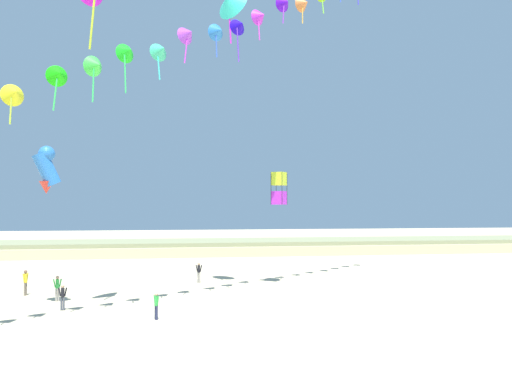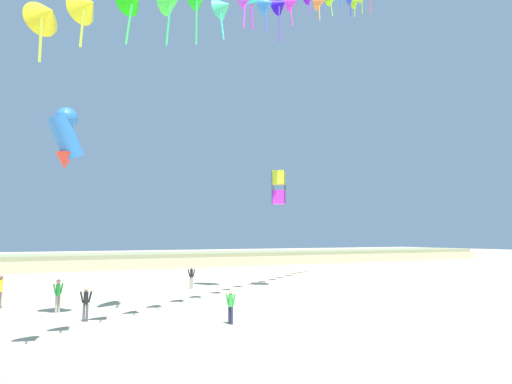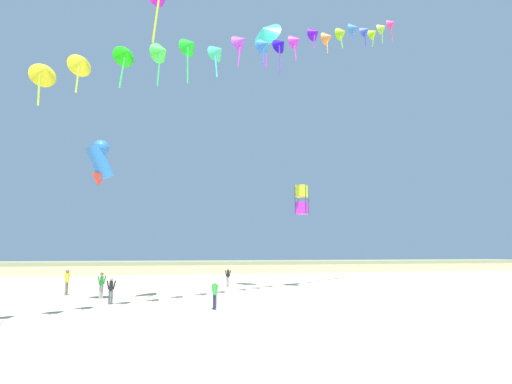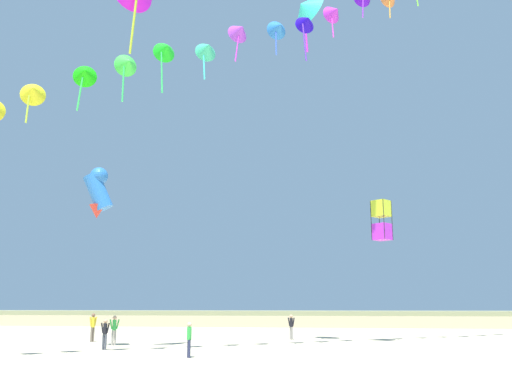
{
  "view_description": "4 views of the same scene",
  "coord_description": "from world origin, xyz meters",
  "views": [
    {
      "loc": [
        -1.82,
        -22.02,
        6.19
      ],
      "look_at": [
        3.23,
        9.23,
        7.02
      ],
      "focal_mm": 38.0,
      "sensor_mm": 36.0,
      "label": 1
    },
    {
      "loc": [
        -10.83,
        -10.46,
        3.8
      ],
      "look_at": [
        0.43,
        11.26,
        6.21
      ],
      "focal_mm": 32.0,
      "sensor_mm": 36.0,
      "label": 2
    },
    {
      "loc": [
        -5.46,
        -13.33,
        2.94
      ],
      "look_at": [
        0.4,
        10.69,
        6.72
      ],
      "focal_mm": 28.0,
      "sensor_mm": 36.0,
      "label": 3
    },
    {
      "loc": [
        4.41,
        -15.51,
        2.17
      ],
      "look_at": [
        0.16,
        10.13,
        7.68
      ],
      "focal_mm": 38.0,
      "sensor_mm": 36.0,
      "label": 4
    }
  ],
  "objects": [
    {
      "name": "large_kite_mid_trail",
      "position": [
        -9.11,
        12.15,
        8.52
      ],
      "size": [
        1.92,
        1.43,
        2.9
      ],
      "color": "blue"
    },
    {
      "name": "person_mid_center",
      "position": [
        -8.95,
        14.93,
        0.96
      ],
      "size": [
        0.55,
        0.35,
        1.66
      ],
      "color": "gray",
      "rests_on": "ground"
    },
    {
      "name": "person_far_left",
      "position": [
        -11.6,
        17.67,
        1.02
      ],
      "size": [
        0.3,
        0.61,
        1.76
      ],
      "color": "#726656",
      "rests_on": "ground"
    },
    {
      "name": "large_kite_low_lead",
      "position": [
        2.4,
        15.72,
        20.73
      ],
      "size": [
        2.95,
        3.0,
        4.35
      ],
      "color": "#36E1C0"
    },
    {
      "name": "large_kite_outer_drift",
      "position": [
        6.74,
        19.63,
        7.59
      ],
      "size": [
        1.36,
        1.36,
        2.56
      ],
      "color": "#C12DD7"
    },
    {
      "name": "person_near_left",
      "position": [
        0.61,
        21.98,
        0.95
      ],
      "size": [
        0.54,
        0.36,
        1.65
      ],
      "color": "gray",
      "rests_on": "ground"
    },
    {
      "name": "kite_banner_string",
      "position": [
        2.68,
        12.24,
        18.11
      ],
      "size": [
        31.15,
        18.57,
        27.36
      ],
      "color": "#F08142"
    },
    {
      "name": "ground_plane",
      "position": [
        0.0,
        0.0,
        0.0
      ],
      "size": [
        240.0,
        240.0,
        0.0
      ],
      "primitive_type": "plane",
      "color": "beige"
    },
    {
      "name": "person_near_right",
      "position": [
        -2.46,
        8.1,
        0.87
      ],
      "size": [
        0.34,
        0.49,
        1.5
      ],
      "color": "#282D4C",
      "rests_on": "ground"
    },
    {
      "name": "dune_ridge",
      "position": [
        0.0,
        49.17,
        0.85
      ],
      "size": [
        120.0,
        12.19,
        1.7
      ],
      "color": "#BFAE8B",
      "rests_on": "ground"
    },
    {
      "name": "person_far_right",
      "position": [
        -8.02,
        11.68,
        0.89
      ],
      "size": [
        0.54,
        0.21,
        1.54
      ],
      "color": "#474C56",
      "rests_on": "ground"
    }
  ]
}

